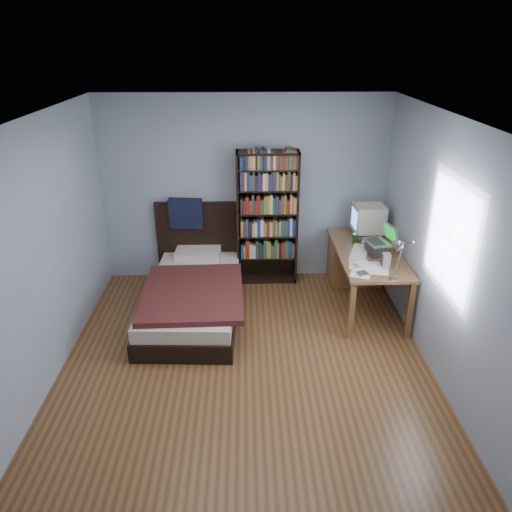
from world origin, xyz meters
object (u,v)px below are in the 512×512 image
bookshelf (267,218)px  speaker (386,260)px  soda_can (355,239)px  keyboard (359,253)px  desk (358,260)px  desk_lamp (398,251)px  bed (194,291)px  laptop (378,246)px  crt_monitor (368,219)px

bookshelf → speaker: bearing=-42.5°
soda_can → bookshelf: 1.20m
keyboard → speaker: size_ratio=2.84×
desk → bookshelf: bearing=166.7°
desk_lamp → soda_can: bearing=93.8°
desk_lamp → bookshelf: 2.24m
bookshelf → bed: size_ratio=0.82×
laptop → soda_can: 0.40m
desk → soda_can: 0.44m
soda_can → bed: 2.12m
crt_monitor → laptop: crt_monitor is taller
laptop → bookshelf: 1.53m
crt_monitor → speaker: crt_monitor is taller
desk → speaker: (0.09, -0.90, 0.40)m
soda_can → bed: size_ratio=0.06×
desk_lamp → bookshelf: bookshelf is taller
keyboard → bed: (-2.02, -0.01, -0.49)m
crt_monitor → keyboard: bearing=-110.8°
desk_lamp → keyboard: desk_lamp is taller
desk → desk_lamp: bearing=-90.7°
crt_monitor → bed: (-2.23, -0.57, -0.72)m
desk → bed: (-2.14, -0.53, -0.16)m
crt_monitor → desk: bearing=-156.7°
desk → soda_can: bearing=-119.9°
crt_monitor → desk_lamp: (-0.11, -1.63, 0.26)m
speaker → bed: size_ratio=0.08×
soda_can → crt_monitor: bearing=49.4°
keyboard → speaker: speaker is taller
crt_monitor → bed: size_ratio=0.20×
desk_lamp → crt_monitor: bearing=86.2°
bookshelf → desk_lamp: bearing=-57.8°
laptop → speaker: (-0.00, -0.37, -0.02)m
desk → soda_can: size_ratio=12.92×
bed → speaker: bearing=-9.5°
laptop → keyboard: 0.24m
speaker → soda_can: 0.73m
desk → crt_monitor: bearing=23.3°
desk → bed: 2.21m
desk → crt_monitor: size_ratio=3.75×
speaker → soda_can: size_ratio=1.33×
desk_lamp → speaker: 0.82m
desk → bed: bearing=-166.2°
speaker → bed: (-2.23, 0.37, -0.56)m
desk → laptop: size_ratio=4.24×
laptop → bed: size_ratio=0.17×
desk → bookshelf: 1.33m
keyboard → bed: 2.08m
desk → desk_lamp: desk_lamp is taller
desk_lamp → bookshelf: size_ratio=0.35×
keyboard → bookshelf: 1.35m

